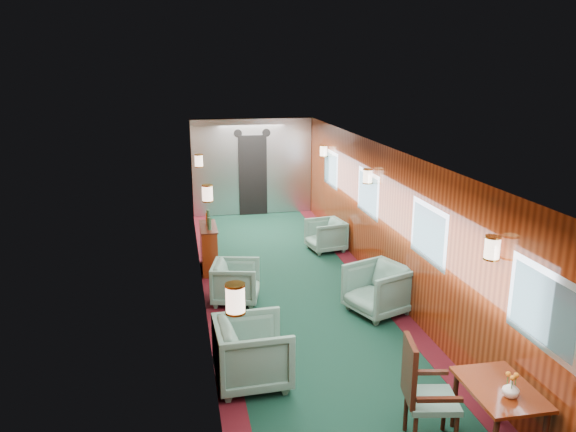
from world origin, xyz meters
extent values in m
plane|color=#0D2F21|center=(0.00, 0.00, 0.00)|extent=(12.00, 12.00, 0.00)
cube|color=white|center=(0.00, 0.00, 2.35)|extent=(3.00, 12.00, 0.10)
cube|color=white|center=(0.00, 0.00, 2.36)|extent=(1.20, 12.00, 0.06)
cube|color=#63230D|center=(0.00, 6.00, 1.20)|extent=(3.00, 0.10, 2.40)
cube|color=#63230D|center=(-1.50, 0.00, 1.20)|extent=(0.10, 12.00, 2.40)
cube|color=#63230D|center=(1.50, 0.00, 1.20)|extent=(0.10, 12.00, 2.40)
cube|color=#3B0B12|center=(-1.35, 0.00, 0.00)|extent=(0.30, 12.00, 0.01)
cube|color=#3B0B12|center=(1.35, 0.00, 0.00)|extent=(0.30, 12.00, 0.01)
cube|color=silver|center=(0.00, 5.92, 1.20)|extent=(2.98, 0.12, 2.38)
cube|color=black|center=(0.00, 5.84, 1.00)|extent=(0.70, 0.06, 2.00)
cylinder|color=black|center=(-0.35, 5.85, 2.05)|extent=(0.20, 0.04, 0.20)
cylinder|color=black|center=(0.35, 5.85, 2.05)|extent=(0.20, 0.04, 0.20)
cube|color=silver|center=(1.49, -3.50, 1.45)|extent=(0.02, 1.10, 0.80)
cube|color=#425D63|center=(1.48, -3.50, 1.45)|extent=(0.01, 0.96, 0.66)
cube|color=silver|center=(1.49, -1.00, 1.45)|extent=(0.02, 1.10, 0.80)
cube|color=#425D63|center=(1.48, -1.00, 1.45)|extent=(0.01, 0.96, 0.66)
cube|color=silver|center=(1.49, 1.50, 1.45)|extent=(0.02, 1.10, 0.80)
cube|color=#425D63|center=(1.48, 1.50, 1.45)|extent=(0.01, 0.96, 0.66)
cube|color=silver|center=(1.49, 4.00, 1.45)|extent=(0.02, 1.10, 0.80)
cube|color=#425D63|center=(1.48, 4.00, 1.45)|extent=(0.01, 0.96, 0.66)
cylinder|color=#F9DFC2|center=(-1.40, -3.50, 1.80)|extent=(0.16, 0.16, 0.24)
cylinder|color=gold|center=(-1.40, -3.50, 1.68)|extent=(0.17, 0.17, 0.02)
cylinder|color=#F9DFC2|center=(1.40, -2.70, 1.80)|extent=(0.16, 0.16, 0.24)
cylinder|color=gold|center=(1.40, -2.70, 1.68)|extent=(0.17, 0.17, 0.02)
cylinder|color=#F9DFC2|center=(-1.40, 0.50, 1.80)|extent=(0.16, 0.16, 0.24)
cylinder|color=gold|center=(-1.40, 0.50, 1.68)|extent=(0.17, 0.17, 0.02)
cylinder|color=#F9DFC2|center=(1.40, 1.30, 1.80)|extent=(0.16, 0.16, 0.24)
cylinder|color=gold|center=(1.40, 1.30, 1.68)|extent=(0.17, 0.17, 0.02)
cylinder|color=#F9DFC2|center=(-1.40, 3.50, 1.80)|extent=(0.16, 0.16, 0.24)
cylinder|color=gold|center=(-1.40, 3.50, 1.68)|extent=(0.17, 0.17, 0.02)
cylinder|color=#F9DFC2|center=(1.40, 4.30, 1.80)|extent=(0.16, 0.16, 0.24)
cylinder|color=gold|center=(1.40, 4.30, 1.68)|extent=(0.17, 0.17, 0.02)
cube|color=#63230D|center=(1.13, -3.51, 0.65)|extent=(0.64, 0.90, 0.04)
cylinder|color=#36160C|center=(0.88, -3.12, 0.32)|extent=(0.05, 0.05, 0.63)
cylinder|color=#36160C|center=(1.38, -3.13, 0.32)|extent=(0.05, 0.05, 0.63)
cube|color=#214E47|center=(0.52, -3.32, 0.48)|extent=(0.56, 0.56, 0.06)
cube|color=#36160C|center=(0.29, -3.27, 0.81)|extent=(0.13, 0.44, 0.62)
cube|color=#214E47|center=(0.31, -3.28, 0.75)|extent=(0.08, 0.33, 0.37)
cube|color=#36160C|center=(0.48, -3.55, 0.64)|extent=(0.44, 0.13, 0.04)
cube|color=#36160C|center=(0.56, -3.08, 0.64)|extent=(0.44, 0.13, 0.04)
cylinder|color=#36160C|center=(0.36, -3.09, 0.22)|extent=(0.05, 0.05, 0.45)
cylinder|color=#36160C|center=(0.75, -3.16, 0.22)|extent=(0.05, 0.05, 0.45)
cube|color=#63230D|center=(-1.34, 2.05, 0.41)|extent=(0.28, 0.92, 0.83)
cube|color=#36160C|center=(-1.33, 2.05, 0.83)|extent=(0.30, 0.94, 0.02)
cylinder|color=#21432B|center=(-1.32, 1.82, 0.95)|extent=(0.07, 0.07, 0.22)
cylinder|color=#21432B|center=(-1.32, 2.15, 0.98)|extent=(0.06, 0.06, 0.28)
cylinder|color=gold|center=(-1.32, 2.33, 0.93)|extent=(0.08, 0.08, 0.18)
imported|color=silver|center=(1.13, -3.67, 0.75)|extent=(0.17, 0.17, 0.16)
imported|color=#214E47|center=(-1.06, -1.88, 0.40)|extent=(0.90, 0.88, 0.79)
imported|color=#214E47|center=(-1.00, 0.52, 0.33)|extent=(0.87, 0.86, 0.66)
imported|color=#214E47|center=(1.06, -0.31, 0.38)|extent=(1.07, 1.06, 0.76)
imported|color=#214E47|center=(1.05, 2.72, 0.32)|extent=(0.80, 0.79, 0.64)
camera|label=1|loc=(-1.80, -7.79, 3.67)|focal=35.00mm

